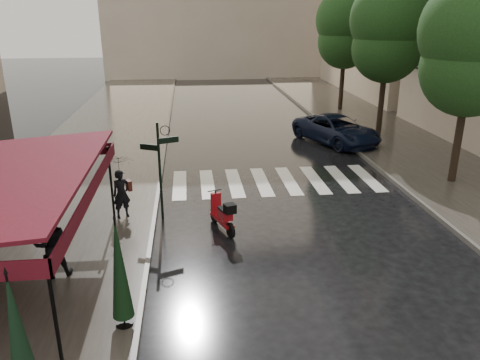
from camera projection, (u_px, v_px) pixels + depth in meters
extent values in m
plane|color=black|center=(204.00, 264.00, 12.17)|extent=(120.00, 120.00, 0.00)
cube|color=#38332D|center=(103.00, 144.00, 22.90)|extent=(6.00, 60.00, 0.12)
cube|color=#38332D|center=(392.00, 136.00, 24.43)|extent=(5.50, 60.00, 0.12)
cube|color=#595651|center=(166.00, 142.00, 23.21)|extent=(0.12, 60.00, 0.16)
cube|color=#595651|center=(340.00, 137.00, 24.14)|extent=(0.12, 60.00, 0.16)
cube|color=silver|center=(180.00, 185.00, 17.71)|extent=(0.50, 3.20, 0.01)
cube|color=silver|center=(207.00, 184.00, 17.81)|extent=(0.50, 3.20, 0.01)
cube|color=silver|center=(235.00, 183.00, 17.92)|extent=(0.50, 3.20, 0.01)
cube|color=silver|center=(262.00, 182.00, 18.03)|extent=(0.50, 3.20, 0.01)
cube|color=silver|center=(289.00, 181.00, 18.14)|extent=(0.50, 3.20, 0.01)
cube|color=silver|center=(315.00, 180.00, 18.25)|extent=(0.50, 3.20, 0.01)
cube|color=silver|center=(341.00, 179.00, 18.36)|extent=(0.50, 3.20, 0.01)
cube|color=silver|center=(367.00, 178.00, 18.47)|extent=(0.50, 3.20, 0.01)
cube|color=#4E0B14|center=(92.00, 190.00, 10.64)|extent=(0.04, 7.00, 0.35)
cylinder|color=black|center=(55.00, 316.00, 7.95)|extent=(0.07, 0.07, 2.35)
cylinder|color=black|center=(111.00, 184.00, 14.03)|extent=(0.07, 0.07, 2.35)
cylinder|color=black|center=(160.00, 172.00, 14.33)|extent=(0.08, 0.08, 3.10)
cube|color=black|center=(168.00, 140.00, 14.02)|extent=(0.62, 0.26, 0.18)
cube|color=black|center=(149.00, 147.00, 14.02)|extent=(0.56, 0.29, 0.18)
cylinder|color=black|center=(460.00, 126.00, 17.08)|extent=(0.28, 0.28, 4.26)
sphere|color=#153312|center=(470.00, 69.00, 16.38)|extent=(3.40, 3.40, 3.40)
sphere|color=#153312|center=(476.00, 30.00, 15.94)|extent=(3.80, 3.80, 3.80)
cylinder|color=black|center=(382.00, 92.00, 23.58)|extent=(0.28, 0.28, 4.48)
sphere|color=#153312|center=(387.00, 48.00, 22.84)|extent=(3.40, 3.40, 3.40)
sphere|color=#153312|center=(390.00, 18.00, 22.38)|extent=(3.80, 3.80, 3.80)
cylinder|color=black|center=(342.00, 76.00, 30.16)|extent=(0.28, 0.28, 4.37)
sphere|color=#153312|center=(345.00, 42.00, 29.45)|extent=(3.40, 3.40, 3.40)
sphere|color=#153312|center=(346.00, 19.00, 29.00)|extent=(3.80, 3.80, 3.80)
imported|color=black|center=(122.00, 194.00, 14.42)|extent=(0.66, 0.57, 1.53)
imported|color=black|center=(118.00, 157.00, 14.02)|extent=(1.22, 1.22, 0.83)
cube|color=#461B12|center=(129.00, 185.00, 14.47)|extent=(0.24, 0.31, 0.33)
imported|color=black|center=(51.00, 244.00, 11.13)|extent=(0.95, 0.83, 1.68)
cylinder|color=black|center=(231.00, 230.00, 13.50)|extent=(0.24, 0.46, 0.46)
cylinder|color=black|center=(214.00, 215.00, 14.51)|extent=(0.24, 0.46, 0.46)
cube|color=maroon|center=(222.00, 220.00, 14.00)|extent=(0.67, 1.26, 0.10)
cube|color=maroon|center=(225.00, 214.00, 13.70)|extent=(0.45, 0.59, 0.27)
cube|color=maroon|center=(216.00, 204.00, 14.24)|extent=(0.33, 0.21, 0.72)
cylinder|color=black|center=(214.00, 190.00, 14.18)|extent=(0.42, 0.18, 0.03)
cube|color=black|center=(230.00, 208.00, 13.30)|extent=(0.38, 0.37, 0.27)
imported|color=black|center=(336.00, 129.00, 23.20)|extent=(4.02, 5.37, 1.36)
cylinder|color=black|center=(125.00, 323.00, 9.61)|extent=(0.36, 0.36, 0.05)
cylinder|color=black|center=(120.00, 273.00, 9.20)|extent=(0.04, 0.04, 2.33)
cone|color=black|center=(119.00, 268.00, 9.16)|extent=(0.44, 0.44, 2.22)
cylinder|color=black|center=(18.00, 337.00, 7.40)|extent=(0.04, 0.04, 2.31)
cone|color=black|center=(17.00, 331.00, 7.36)|extent=(0.45, 0.45, 2.19)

